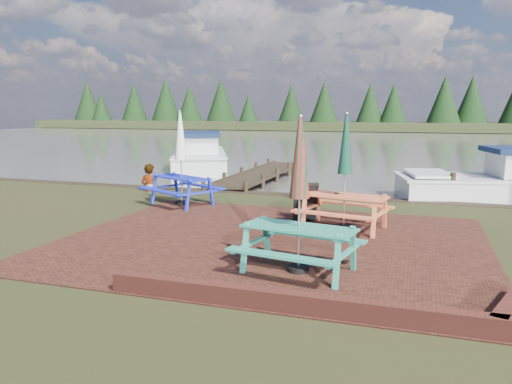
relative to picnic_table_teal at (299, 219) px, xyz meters
The scene contains 12 objects.
ground 1.64m from the picnic_table_teal, 141.15° to the left, with size 120.00×120.00×0.00m, color black.
paving 2.31m from the picnic_table_teal, 119.45° to the left, with size 9.00×7.50×0.02m, color #341610.
brick_wall 2.09m from the picnic_table_teal, 54.92° to the right, with size 6.21×1.79×0.30m.
water 37.86m from the picnic_table_teal, 91.57° to the left, with size 120.00×60.00×0.02m, color #4E4B43.
far_treeline 66.88m from the picnic_table_teal, 90.89° to the left, with size 120.00×10.00×8.10m.
picnic_table_teal is the anchor object (origin of this frame).
picnic_table_red 3.49m from the picnic_table_teal, 85.38° to the left, with size 2.31×2.14×2.75m.
picnic_table_blue 7.05m from the picnic_table_teal, 133.28° to the left, with size 2.60×2.51×2.79m.
chalkboard 4.07m from the picnic_table_teal, 100.49° to the left, with size 0.64×0.82×0.97m.
jetty 12.96m from the picnic_table_teal, 110.53° to the left, with size 1.76×9.08×1.00m.
boat_jetty 17.32m from the picnic_table_teal, 120.30° to the left, with size 5.34×7.80×2.15m.
person 9.92m from the picnic_table_teal, 135.01° to the left, with size 0.71×0.46×1.94m, color gray.
Camera 1 is at (2.97, -9.10, 2.83)m, focal length 35.00 mm.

